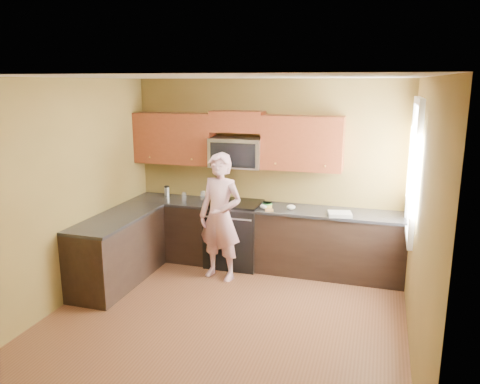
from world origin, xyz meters
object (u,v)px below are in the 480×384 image
at_px(butter_tub, 267,208).
at_px(travel_mug, 167,197).
at_px(stove, 234,233).
at_px(microwave, 237,167).
at_px(frying_pan, 227,206).
at_px(woman, 220,217).

relative_size(butter_tub, travel_mug, 0.76).
bearing_deg(stove, microwave, 90.00).
bearing_deg(frying_pan, stove, 81.52).
height_order(stove, butter_tub, butter_tub).
bearing_deg(microwave, woman, -92.90).
distance_m(stove, travel_mug, 1.22).
height_order(microwave, travel_mug, microwave).
bearing_deg(woman, microwave, 99.66).
xyz_separation_m(stove, travel_mug, (-1.13, 0.12, 0.45)).
height_order(microwave, frying_pan, microwave).
xyz_separation_m(woman, travel_mug, (-1.10, 0.64, 0.05)).
xyz_separation_m(stove, microwave, (0.00, 0.12, 0.97)).
relative_size(frying_pan, travel_mug, 2.67).
height_order(stove, microwave, microwave).
distance_m(frying_pan, butter_tub, 0.58).
bearing_deg(stove, butter_tub, -6.86).
bearing_deg(butter_tub, frying_pan, -160.35).
xyz_separation_m(butter_tub, travel_mug, (-1.64, 0.18, 0.00)).
bearing_deg(frying_pan, travel_mug, 160.23).
bearing_deg(frying_pan, woman, -90.89).
relative_size(microwave, frying_pan, 1.65).
distance_m(microwave, travel_mug, 1.25).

